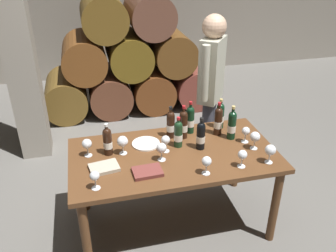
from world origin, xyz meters
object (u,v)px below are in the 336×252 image
object	(u,v)px
wine_bottle_7	(220,115)
wine_glass_4	(95,177)
wine_bottle_0	(201,135)
wine_glass_5	(166,140)
wine_bottle_8	(183,124)
wine_glass_3	(242,155)
wine_bottle_4	(218,121)
wine_bottle_6	(171,124)
wine_glass_8	(255,137)
wine_bottle_1	(232,125)
dining_table	(174,162)
wine_glass_2	(270,150)
wine_bottle_5	(190,119)
tasting_notebook	(147,172)
wine_bottle_3	(108,141)
wine_glass_6	(162,148)
wine_bottle_2	(178,134)
wine_glass_7	(122,142)
wine_glass_1	(207,162)
serving_plate	(146,144)
sommelier_presenting	(211,83)
wine_glass_9	(87,144)
wine_glass_0	(246,132)
leather_ledger	(104,168)

from	to	relation	value
wine_bottle_7	wine_glass_4	size ratio (longest dim) A/B	1.98
wine_bottle_0	wine_glass_5	xyz separation A→B (m)	(-0.30, 0.02, -0.02)
wine_bottle_8	wine_glass_3	xyz separation A→B (m)	(0.31, -0.54, -0.03)
wine_bottle_4	wine_bottle_6	distance (m)	0.43
wine_glass_8	wine_bottle_1	bearing A→B (deg)	119.77
dining_table	wine_glass_2	xyz separation A→B (m)	(0.69, -0.31, 0.20)
wine_bottle_5	tasting_notebook	size ratio (longest dim) A/B	1.39
dining_table	wine_glass_3	bearing A→B (deg)	-34.19
wine_bottle_3	wine_glass_2	xyz separation A→B (m)	(1.22, -0.43, -0.01)
wine_glass_3	wine_glass_6	xyz separation A→B (m)	(-0.58, 0.24, 0.01)
wine_bottle_2	wine_glass_5	size ratio (longest dim) A/B	1.85
wine_glass_4	wine_bottle_5	bearing A→B (deg)	35.24
dining_table	wine_glass_7	size ratio (longest dim) A/B	10.47
wine_bottle_2	wine_bottle_0	bearing A→B (deg)	-24.80
tasting_notebook	wine_bottle_8	bearing A→B (deg)	45.35
wine_glass_1	wine_glass_5	distance (m)	0.44
serving_plate	sommelier_presenting	world-z (taller)	sommelier_presenting
wine_glass_1	wine_glass_4	size ratio (longest dim) A/B	1.03
wine_bottle_6	wine_glass_9	xyz separation A→B (m)	(-0.73, -0.14, -0.02)
wine_bottle_5	wine_glass_2	world-z (taller)	wine_bottle_5
wine_glass_3	wine_glass_7	bearing A→B (deg)	154.89
wine_glass_2	wine_bottle_2	bearing A→B (deg)	146.81
wine_bottle_3	wine_glass_7	xyz separation A→B (m)	(0.12, -0.03, -0.01)
serving_plate	wine_bottle_3	bearing A→B (deg)	-167.18
wine_bottle_1	wine_bottle_5	size ratio (longest dim) A/B	1.03
wine_bottle_6	wine_glass_0	xyz separation A→B (m)	(0.60, -0.24, -0.02)
wine_bottle_0	wine_bottle_1	xyz separation A→B (m)	(0.32, 0.10, 0.01)
wine_bottle_7	wine_glass_3	size ratio (longest dim) A/B	1.95
wine_bottle_5	wine_glass_4	world-z (taller)	wine_bottle_5
wine_bottle_1	wine_bottle_8	size ratio (longest dim) A/B	1.01
wine_glass_0	wine_glass_1	size ratio (longest dim) A/B	0.97
leather_ledger	serving_plate	xyz separation A→B (m)	(0.38, 0.28, -0.01)
tasting_notebook	leather_ledger	bearing A→B (deg)	154.49
wine_glass_5	wine_bottle_0	bearing A→B (deg)	-4.06
wine_bottle_0	wine_glass_5	world-z (taller)	wine_bottle_0
wine_glass_9	wine_glass_5	bearing A→B (deg)	-7.78
wine_bottle_0	wine_glass_9	size ratio (longest dim) A/B	1.87
wine_bottle_6	wine_bottle_7	size ratio (longest dim) A/B	1.03
wine_bottle_5	wine_glass_6	bearing A→B (deg)	-132.45
wine_glass_2	wine_glass_6	bearing A→B (deg)	163.88
wine_bottle_7	tasting_notebook	size ratio (longest dim) A/B	1.31
wine_bottle_6	wine_bottle_8	xyz separation A→B (m)	(0.11, -0.04, 0.01)
wine_glass_0	wine_glass_4	bearing A→B (deg)	-165.16
wine_glass_4	leather_ledger	size ratio (longest dim) A/B	0.66
wine_bottle_5	wine_glass_0	distance (m)	0.50
wine_glass_4	sommelier_presenting	xyz separation A→B (m)	(1.23, 1.07, 0.18)
wine_bottle_8	wine_glass_8	distance (m)	0.62
wine_bottle_3	wine_glass_7	bearing A→B (deg)	-12.22
wine_bottle_5	wine_bottle_8	world-z (taller)	wine_bottle_8
wine_glass_8	wine_bottle_5	bearing A→B (deg)	137.69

